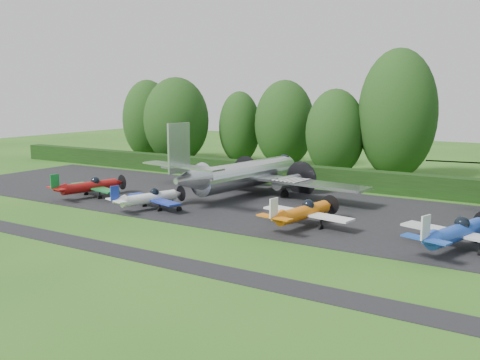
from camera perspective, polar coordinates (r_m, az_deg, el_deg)
The scene contains 15 objects.
ground at distance 36.07m, azimuth -3.52°, elevation -5.77°, with size 160.00×160.00×0.00m, color #255819.
apron at distance 44.37m, azimuth 3.96°, elevation -2.90°, with size 70.00×18.00×0.01m, color black.
taxiway_verge at distance 31.56m, azimuth -9.88°, elevation -8.11°, with size 70.00×2.00×0.00m, color black.
hedgerow at distance 54.17m, azimuth 9.40°, elevation -0.77°, with size 90.00×1.60×2.00m, color black.
transport_plane at distance 48.58m, azimuth 0.55°, elevation 0.63°, with size 22.78×17.47×7.30m.
light_plane_red at distance 49.74m, azimuth -15.73°, elevation -0.65°, with size 6.63×6.97×2.55m.
light_plane_white at distance 43.60m, azimuth -9.67°, elevation -1.90°, with size 6.19×6.51×2.38m.
light_plane_orange at distance 37.65m, azimuth 6.79°, elevation -3.43°, with size 6.93×7.29×2.66m.
light_plane_blue at distance 34.33m, azimuth 22.10°, elevation -5.21°, with size 7.34×7.72×2.82m.
tree_1 at distance 76.81m, azimuth -9.80°, elevation 6.35°, with size 7.03×7.03×11.13m.
tree_2 at distance 60.67m, azimuth 16.45°, elevation 6.74°, with size 8.42×8.42×14.10m.
tree_5 at distance 67.74m, azimuth 4.78°, elevation 5.98°, with size 7.51×7.51×10.93m.
tree_6 at distance 71.48m, azimuth -0.04°, elevation 5.63°, with size 5.53×5.53×9.54m.
tree_8 at distance 61.09m, azimuth 10.11°, elevation 4.98°, with size 6.63×6.63×9.81m.
tree_9 at distance 72.16m, azimuth -6.81°, elevation 6.34°, with size 8.69×8.69×11.39m.
Camera 1 is at (20.17, -28.39, 9.40)m, focal length 40.00 mm.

